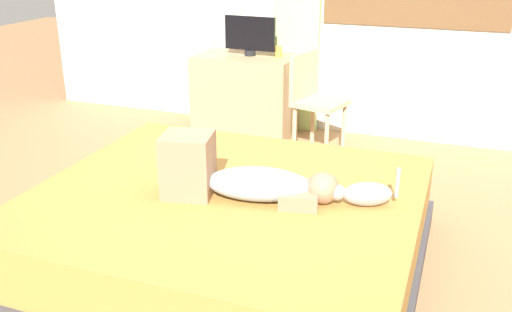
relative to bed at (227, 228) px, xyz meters
name	(u,v)px	position (x,y,z in m)	size (l,w,h in m)	color
ground_plane	(253,261)	(0.13, 0.06, -0.22)	(16.00, 16.00, 0.00)	olive
bed	(227,228)	(0.00, 0.00, 0.00)	(2.13, 1.90, 0.45)	#38383D
person_lying	(240,178)	(0.10, -0.04, 0.34)	(0.94, 0.42, 0.34)	#8C939E
cat	(364,194)	(0.74, 0.09, 0.30)	(0.34, 0.19, 0.21)	gray
desk	(246,95)	(-0.74, 2.18, 0.15)	(0.90, 0.56, 0.74)	#997A56
tv_monitor	(250,35)	(-0.70, 2.18, 0.70)	(0.48, 0.10, 0.35)	black
cup	(279,52)	(-0.43, 2.20, 0.57)	(0.06, 0.06, 0.10)	gold
chair_by_desk	(313,96)	(-0.01, 1.87, 0.29)	(0.46, 0.46, 0.86)	tan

